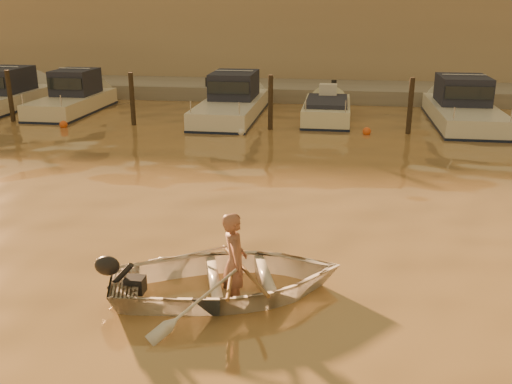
% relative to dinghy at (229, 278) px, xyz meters
% --- Properties ---
extents(ground_plane, '(160.00, 160.00, 0.00)m').
position_rel_dinghy_xyz_m(ground_plane, '(-0.69, -1.22, -0.27)').
color(ground_plane, olive).
rests_on(ground_plane, ground).
extents(dinghy, '(4.38, 3.68, 0.78)m').
position_rel_dinghy_xyz_m(dinghy, '(0.00, 0.00, 0.00)').
color(dinghy, silver).
rests_on(dinghy, ground_plane).
extents(person, '(0.57, 0.71, 1.69)m').
position_rel_dinghy_xyz_m(person, '(0.10, 0.03, 0.28)').
color(person, '#945E4A').
rests_on(person, dinghy).
extents(outboard_motor, '(0.98, 0.65, 0.70)m').
position_rel_dinghy_xyz_m(outboard_motor, '(-1.43, -0.45, 0.01)').
color(outboard_motor, black).
rests_on(outboard_motor, dinghy).
extents(oar_port, '(1.09, 1.86, 0.13)m').
position_rel_dinghy_xyz_m(oar_port, '(0.24, 0.08, 0.15)').
color(oar_port, olive).
rests_on(oar_port, dinghy).
extents(oar_starboard, '(0.33, 2.09, 0.13)m').
position_rel_dinghy_xyz_m(oar_starboard, '(0.05, 0.02, 0.15)').
color(oar_starboard, brown).
rests_on(oar_starboard, dinghy).
extents(moored_boat_1, '(1.98, 6.00, 1.75)m').
position_rel_dinghy_xyz_m(moored_boat_1, '(-9.72, 14.78, 0.36)').
color(moored_boat_1, beige).
rests_on(moored_boat_1, ground_plane).
extents(moored_boat_2, '(2.21, 7.42, 1.75)m').
position_rel_dinghy_xyz_m(moored_boat_2, '(-2.77, 14.78, 0.36)').
color(moored_boat_2, silver).
rests_on(moored_boat_2, ground_plane).
extents(moored_boat_3, '(1.80, 5.30, 0.95)m').
position_rel_dinghy_xyz_m(moored_boat_3, '(1.13, 14.78, -0.04)').
color(moored_boat_3, beige).
rests_on(moored_boat_3, ground_plane).
extents(moored_boat_4, '(2.32, 7.12, 1.75)m').
position_rel_dinghy_xyz_m(moored_boat_4, '(6.40, 14.78, 0.36)').
color(moored_boat_4, silver).
rests_on(moored_boat_4, ground_plane).
extents(piling_0, '(0.18, 0.18, 2.20)m').
position_rel_dinghy_xyz_m(piling_0, '(-11.19, 12.58, 0.63)').
color(piling_0, '#2D2319').
rests_on(piling_0, ground_plane).
extents(piling_1, '(0.18, 0.18, 2.20)m').
position_rel_dinghy_xyz_m(piling_1, '(-6.19, 12.58, 0.63)').
color(piling_1, '#2D2319').
rests_on(piling_1, ground_plane).
extents(piling_2, '(0.18, 0.18, 2.20)m').
position_rel_dinghy_xyz_m(piling_2, '(-0.89, 12.58, 0.63)').
color(piling_2, '#2D2319').
rests_on(piling_2, ground_plane).
extents(piling_3, '(0.18, 0.18, 2.20)m').
position_rel_dinghy_xyz_m(piling_3, '(4.11, 12.58, 0.63)').
color(piling_3, '#2D2319').
rests_on(piling_3, ground_plane).
extents(fender_b, '(0.30, 0.30, 0.30)m').
position_rel_dinghy_xyz_m(fender_b, '(-8.68, 11.80, -0.17)').
color(fender_b, '#D95219').
rests_on(fender_b, ground_plane).
extents(fender_c, '(0.30, 0.30, 0.30)m').
position_rel_dinghy_xyz_m(fender_c, '(-1.79, 11.56, -0.17)').
color(fender_c, silver).
rests_on(fender_c, ground_plane).
extents(fender_d, '(0.30, 0.30, 0.30)m').
position_rel_dinghy_xyz_m(fender_d, '(2.64, 12.29, -0.17)').
color(fender_d, '#E8561B').
rests_on(fender_d, ground_plane).
extents(fender_e, '(0.30, 0.30, 0.30)m').
position_rel_dinghy_xyz_m(fender_e, '(6.37, 12.31, -0.17)').
color(fender_e, silver).
rests_on(fender_e, ground_plane).
extents(quay, '(52.00, 4.00, 1.00)m').
position_rel_dinghy_xyz_m(quay, '(-0.69, 20.28, -0.12)').
color(quay, gray).
rests_on(quay, ground_plane).
extents(waterfront_building, '(46.00, 7.00, 4.80)m').
position_rel_dinghy_xyz_m(waterfront_building, '(-0.69, 25.78, 2.13)').
color(waterfront_building, '#9E8466').
rests_on(waterfront_building, quay).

